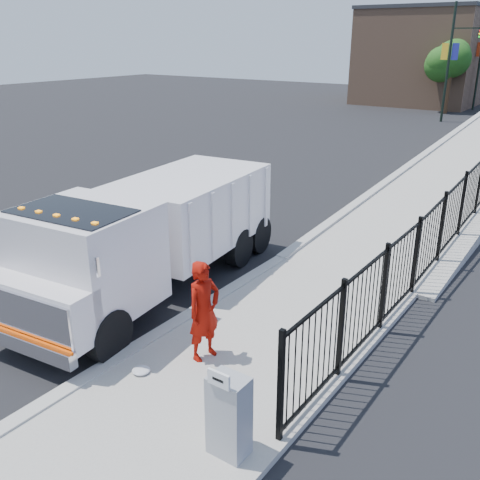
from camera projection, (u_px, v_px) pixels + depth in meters
The scene contains 12 objects.
ground at pixel (185, 322), 11.40m from camera, with size 120.00×120.00×0.00m, color black.
sidewalk at pixel (195, 402), 8.82m from camera, with size 3.55×12.00×0.12m, color #9E998E.
curb at pixel (114, 363), 9.84m from camera, with size 0.30×12.00×0.16m, color #ADAAA3.
ramp at pixel (471, 182), 22.51m from camera, with size 3.95×24.00×1.70m, color #9E998E.
truck at pixel (148, 232), 12.27m from camera, with size 3.34×8.04×2.68m.
worker at pixel (204, 311), 9.65m from camera, with size 0.69×0.45×1.90m, color #910D04.
utility_cabinet at pixel (229, 416), 7.46m from camera, with size 0.55×0.40×1.25m, color gray.
arrow_sign at pixel (219, 379), 7.03m from camera, with size 0.35×0.04×0.22m, color white.
debris at pixel (141, 370), 9.48m from camera, with size 0.33×0.33×0.08m, color silver.
light_pole_0 at pixel (454, 58), 36.99m from camera, with size 3.77×0.22×8.00m.
tree_0 at pixel (452, 62), 41.53m from camera, with size 2.92×2.92×5.46m.
building at pixel (424, 58), 48.50m from camera, with size 10.00×10.00×8.00m, color #8C664C.
Camera 1 is at (6.73, -7.54, 5.69)m, focal length 40.00 mm.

